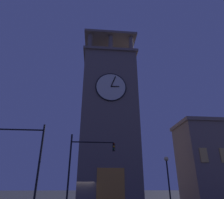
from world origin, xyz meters
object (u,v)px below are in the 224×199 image
clocktower (109,120)px  street_lamp (168,171)px  traffic_signal_near (84,159)px  traffic_signal_mid (24,152)px

clocktower → street_lamp: clocktower is taller
traffic_signal_near → traffic_signal_mid: (4.50, 2.73, 0.16)m
clocktower → street_lamp: bearing=123.4°
traffic_signal_near → traffic_signal_mid: size_ratio=0.99×
traffic_signal_near → street_lamp: 8.29m
traffic_signal_near → traffic_signal_mid: 5.26m
street_lamp → traffic_signal_mid: bearing=17.1°
traffic_signal_mid → street_lamp: (-12.66, -3.90, -1.06)m
traffic_signal_mid → street_lamp: 13.29m
traffic_signal_near → street_lamp: (-8.16, -1.16, -0.90)m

